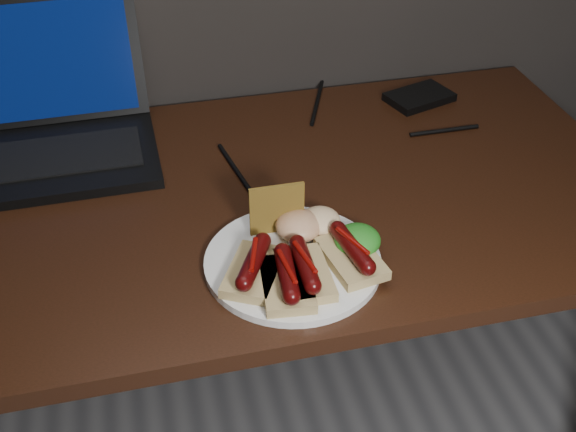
# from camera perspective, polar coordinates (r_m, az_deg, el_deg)

# --- Properties ---
(desk) EXTENTS (1.40, 0.70, 0.75)m
(desk) POSITION_cam_1_polar(r_m,az_deg,el_deg) (1.28, -3.99, -1.71)
(desk) COLOR black
(desk) RESTS_ON ground
(laptop) EXTENTS (0.39, 0.34, 0.25)m
(laptop) POSITION_cam_1_polar(r_m,az_deg,el_deg) (1.39, -18.67, 6.98)
(laptop) COLOR black
(laptop) RESTS_ON desk
(hard_drive) EXTENTS (0.15, 0.12, 0.02)m
(hard_drive) POSITION_cam_1_polar(r_m,az_deg,el_deg) (1.53, 10.33, 9.23)
(hard_drive) COLOR black
(hard_drive) RESTS_ON desk
(desk_cables) EXTENTS (0.98, 0.43, 0.01)m
(desk_cables) POSITION_cam_1_polar(r_m,az_deg,el_deg) (1.35, -4.29, 5.40)
(desk_cables) COLOR black
(desk_cables) RESTS_ON desk
(plate) EXTENTS (0.28, 0.28, 0.01)m
(plate) POSITION_cam_1_polar(r_m,az_deg,el_deg) (1.08, 0.37, -3.65)
(plate) COLOR silver
(plate) RESTS_ON desk
(bread_sausage_left) EXTENTS (0.12, 0.13, 0.04)m
(bread_sausage_left) POSITION_cam_1_polar(r_m,az_deg,el_deg) (1.03, -2.72, -4.07)
(bread_sausage_left) COLOR tan
(bread_sausage_left) RESTS_ON plate
(bread_sausage_center) EXTENTS (0.07, 0.12, 0.04)m
(bread_sausage_center) POSITION_cam_1_polar(r_m,az_deg,el_deg) (1.03, 1.32, -4.28)
(bread_sausage_center) COLOR tan
(bread_sausage_center) RESTS_ON plate
(bread_sausage_right) EXTENTS (0.09, 0.13, 0.04)m
(bread_sausage_right) POSITION_cam_1_polar(r_m,az_deg,el_deg) (1.06, 5.05, -2.98)
(bread_sausage_right) COLOR tan
(bread_sausage_right) RESTS_ON plate
(bread_sausage_extra) EXTENTS (0.08, 0.12, 0.04)m
(bread_sausage_extra) POSITION_cam_1_polar(r_m,az_deg,el_deg) (1.01, -0.09, -5.02)
(bread_sausage_extra) COLOR tan
(bread_sausage_extra) RESTS_ON plate
(crispbread) EXTENTS (0.09, 0.01, 0.08)m
(crispbread) POSITION_cam_1_polar(r_m,az_deg,el_deg) (1.10, -0.89, 0.56)
(crispbread) COLOR olive
(crispbread) RESTS_ON plate
(salad_greens) EXTENTS (0.07, 0.07, 0.04)m
(salad_greens) POSITION_cam_1_polar(r_m,az_deg,el_deg) (1.08, 5.51, -1.90)
(salad_greens) COLOR #155410
(salad_greens) RESTS_ON plate
(salsa_mound) EXTENTS (0.07, 0.07, 0.04)m
(salsa_mound) POSITION_cam_1_polar(r_m,az_deg,el_deg) (1.10, 0.86, -0.74)
(salsa_mound) COLOR #9D240F
(salsa_mound) RESTS_ON plate
(coleslaw_mound) EXTENTS (0.06, 0.06, 0.04)m
(coleslaw_mound) POSITION_cam_1_polar(r_m,az_deg,el_deg) (1.12, 2.55, -0.39)
(coleslaw_mound) COLOR beige
(coleslaw_mound) RESTS_ON plate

